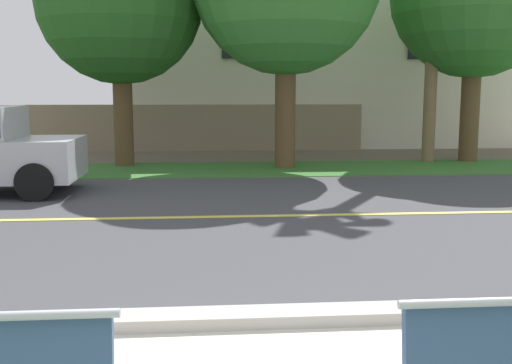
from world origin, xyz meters
TOP-DOWN VIEW (x-y plane):
  - ground_plane at (0.00, 8.00)m, footprint 140.00×140.00m
  - curb_edge at (0.00, 2.35)m, footprint 44.00×0.30m
  - street_asphalt at (0.00, 6.50)m, footprint 52.00×8.00m
  - road_centre_line at (0.00, 6.50)m, footprint 48.00×0.14m
  - far_verge_grass at (0.00, 11.97)m, footprint 48.00×2.80m
  - garden_wall at (-1.91, 16.58)m, footprint 13.00×0.36m
  - house_across_street at (3.72, 19.78)m, footprint 13.70×6.91m

SIDE VIEW (x-z plane):
  - ground_plane at x=0.00m, z-range 0.00..0.00m
  - street_asphalt at x=0.00m, z-range 0.00..0.01m
  - far_verge_grass at x=0.00m, z-range 0.00..0.02m
  - road_centre_line at x=0.00m, z-range 0.01..0.01m
  - curb_edge at x=0.00m, z-range 0.00..0.11m
  - garden_wall at x=-1.91m, z-range 0.00..1.40m
  - house_across_street at x=3.72m, z-range 0.04..6.86m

